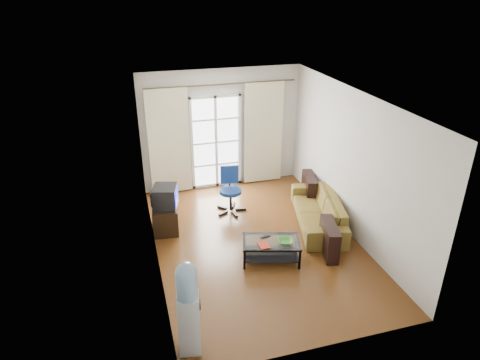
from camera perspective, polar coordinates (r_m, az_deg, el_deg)
The scene contains 20 objects.
floor at distance 7.98m, azimuth 2.18°, elevation -8.28°, with size 5.20×5.20×0.00m, color brown.
ceiling at distance 6.87m, azimuth 2.56°, elevation 10.85°, with size 5.20×5.20×0.00m, color white.
wall_back at distance 9.65m, azimuth -2.46°, elevation 6.78°, with size 3.60×0.02×2.70m, color beige.
wall_front at distance 5.25m, azimuth 11.34°, elevation -10.92°, with size 3.60×0.02×2.70m, color beige.
wall_left at distance 7.02m, azimuth -11.76°, elevation -1.13°, with size 0.02×5.20×2.70m, color beige.
wall_right at distance 8.03m, azimuth 14.67°, elevation 2.02°, with size 0.02×5.20×2.70m, color beige.
french_door at distance 9.66m, azimuth -3.22°, elevation 5.05°, with size 1.16×0.06×2.15m.
curtain_rod at distance 9.28m, azimuth -2.43°, elevation 12.63°, with size 0.04×0.04×3.30m, color #4C3F2D.
curtain_left at distance 9.40m, azimuth -9.42°, elevation 4.97°, with size 0.90×0.07×2.35m, color beige.
curtain_right at distance 9.84m, azimuth 3.13°, elevation 6.21°, with size 0.90×0.07×2.35m, color beige.
radiator at distance 10.13m, azimuth 2.18°, elevation 1.52°, with size 0.64×0.12×0.64m, color #98989A.
sofa at distance 8.53m, azimuth 10.37°, elevation -4.02°, with size 1.25×2.13×0.58m, color brown.
coffee_table at distance 7.39m, azimuth 4.17°, elevation -8.98°, with size 1.09×0.80×0.40m.
bowl at distance 7.26m, azimuth 6.04°, elevation -8.13°, with size 0.30×0.30×0.06m, color #2E803C.
book at distance 7.15m, azimuth 2.54°, elevation -8.79°, with size 0.18×0.23×0.02m, color #B22D15.
remote at distance 7.39m, azimuth 3.39°, elevation -7.56°, with size 0.18×0.05×0.02m, color black.
tv_stand at distance 8.36m, azimuth -9.90°, elevation -4.93°, with size 0.47×0.70×0.51m, color black.
crt_tv at distance 8.09m, azimuth -10.07°, elevation -2.24°, with size 0.54×0.55×0.42m.
task_chair at distance 8.86m, azimuth -1.27°, elevation -2.49°, with size 0.74×0.74×0.95m.
water_cooler at distance 5.58m, azimuth -6.93°, elevation -16.43°, with size 0.32×0.32×1.36m.
Camera 1 is at (-2.11, -6.31, 4.41)m, focal length 32.00 mm.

